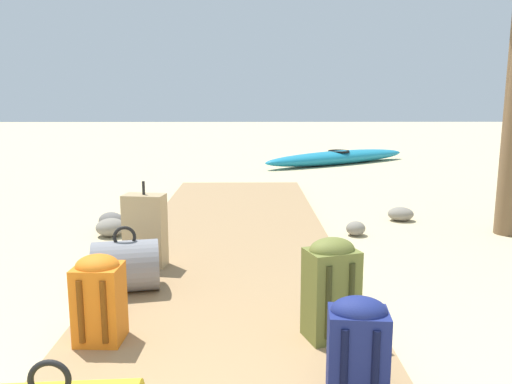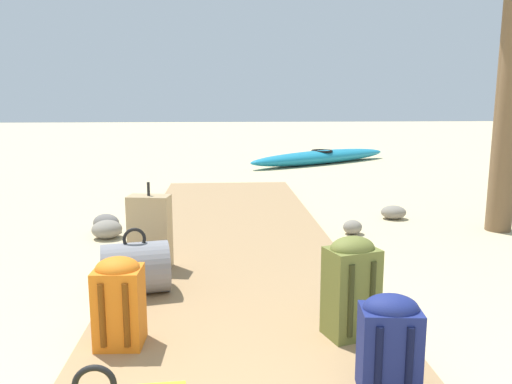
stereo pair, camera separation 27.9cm
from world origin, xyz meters
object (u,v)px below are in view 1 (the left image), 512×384
at_px(suitcase_tan, 145,230).
at_px(kayak, 339,157).
at_px(backpack_olive, 331,286).
at_px(backpack_navy, 358,345).
at_px(duffel_bag_grey, 126,266).
at_px(backpack_orange, 99,296).

xyz_separation_m(suitcase_tan, kayak, (2.90, 7.51, -0.23)).
xyz_separation_m(backpack_olive, kayak, (1.56, 8.86, -0.24)).
bearing_deg(backpack_navy, suitcase_tan, 125.10).
relative_size(duffel_bag_grey, backpack_olive, 0.89).
height_order(duffel_bag_grey, backpack_navy, backpack_navy).
bearing_deg(suitcase_tan, backpack_navy, -54.90).
xyz_separation_m(duffel_bag_grey, backpack_orange, (0.04, -0.80, 0.08)).
xyz_separation_m(backpack_orange, backpack_navy, (1.36, -0.58, -0.01)).
bearing_deg(kayak, backpack_navy, -99.20).
bearing_deg(kayak, backpack_olive, -100.01).
height_order(backpack_navy, kayak, backpack_navy).
height_order(backpack_olive, kayak, backpack_olive).
bearing_deg(backpack_orange, kayak, 71.95).
relative_size(duffel_bag_grey, suitcase_tan, 0.74).
distance_m(suitcase_tan, kayak, 8.06).
xyz_separation_m(backpack_navy, kayak, (1.53, 9.46, -0.18)).
relative_size(backpack_orange, kayak, 0.14).
bearing_deg(backpack_orange, duffel_bag_grey, 92.68).
relative_size(duffel_bag_grey, backpack_navy, 1.10).
bearing_deg(backpack_olive, kayak, 79.99).
height_order(duffel_bag_grey, backpack_olive, backpack_olive).
bearing_deg(duffel_bag_grey, kayak, 70.06).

